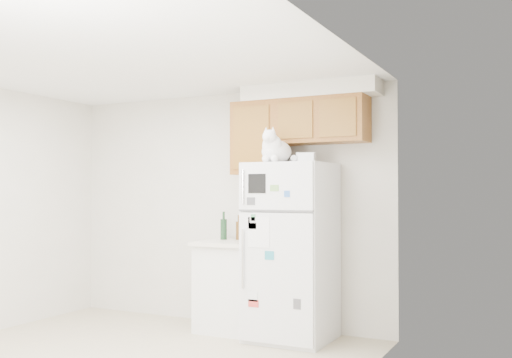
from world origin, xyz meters
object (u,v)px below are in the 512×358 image
Objects in this scene: refrigerator at (291,251)px; cat at (275,150)px; bottle_amber at (239,227)px; bottle_green at (224,226)px; storage_box_front at (307,158)px; base_counter at (232,285)px; storage_box_back at (306,158)px.

cat reaches higher than refrigerator.
refrigerator is 0.76m from bottle_amber.
cat is at bearing -22.85° from bottle_green.
storage_box_front is at bearing -17.84° from bottle_amber.
base_counter is at bearing 160.67° from storage_box_front.
cat reaches higher than base_counter.
base_counter is 0.61m from bottle_amber.
storage_box_back is (0.24, 0.18, -0.08)m from cat.
cat reaches higher than bottle_amber.
cat is (0.59, -0.21, 1.36)m from base_counter.
bottle_green is at bearing 168.04° from refrigerator.
cat is 1.85× the size of bottle_amber.
storage_box_front is 0.58× the size of bottle_amber.
storage_box_front is at bearing -12.42° from bottle_green.
cat reaches higher than storage_box_back.
bottle_amber is at bearing 149.89° from storage_box_back.
storage_box_back is 1.20× the size of storage_box_front.
bottle_amber is (0.15, 0.06, -0.02)m from bottle_green.
storage_box_back reaches higher than bottle_green.
bottle_amber is (-0.88, 0.28, -0.69)m from storage_box_front.
storage_box_front reaches higher than bottle_amber.
bottle_green is (-0.99, 0.13, -0.68)m from storage_box_back.
base_counter is at bearing 173.91° from refrigerator.
cat is 0.31m from storage_box_back.
bottle_amber is (-0.70, 0.24, 0.20)m from refrigerator.
storage_box_back is at bearing 36.50° from cat.
base_counter is 3.12× the size of bottle_green.
storage_box_front is 0.51× the size of bottle_green.
base_counter is 1.50m from cat.
cat is (-0.10, -0.13, 0.98)m from refrigerator.
bottle_amber is at bearing 93.40° from base_counter.
bottle_amber reaches higher than base_counter.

